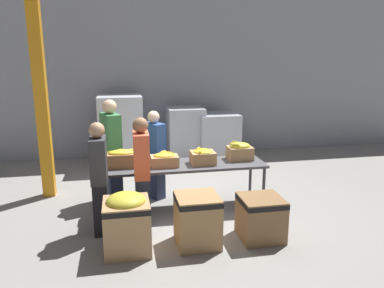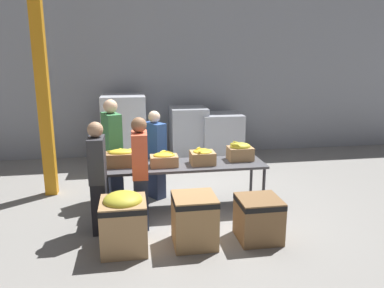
{
  "view_description": "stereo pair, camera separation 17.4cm",
  "coord_description": "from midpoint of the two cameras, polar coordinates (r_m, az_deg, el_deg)",
  "views": [
    {
      "loc": [
        -1.0,
        -5.76,
        2.5
      ],
      "look_at": [
        0.16,
        0.13,
        1.06
      ],
      "focal_mm": 35.0,
      "sensor_mm": 36.0,
      "label": 1
    },
    {
      "loc": [
        -0.83,
        -5.79,
        2.5
      ],
      "look_at": [
        0.16,
        0.13,
        1.06
      ],
      "focal_mm": 35.0,
      "sensor_mm": 36.0,
      "label": 2
    }
  ],
  "objects": [
    {
      "name": "pallet_stack_2",
      "position": [
        9.09,
        4.86,
        1.06
      ],
      "size": [
        1.05,
        1.05,
        1.13
      ],
      "color": "olive",
      "rests_on": "ground_plane"
    },
    {
      "name": "banana_box_3",
      "position": [
        6.36,
        8.11,
        -1.09
      ],
      "size": [
        0.41,
        0.37,
        0.31
      ],
      "color": "tan",
      "rests_on": "sorting_table"
    },
    {
      "name": "banana_box_2",
      "position": [
        6.07,
        2.43,
        -1.91
      ],
      "size": [
        0.39,
        0.34,
        0.27
      ],
      "color": "tan",
      "rests_on": "sorting_table"
    },
    {
      "name": "banana_box_1",
      "position": [
        5.96,
        -3.45,
        -2.34
      ],
      "size": [
        0.44,
        0.28,
        0.25
      ],
      "color": "tan",
      "rests_on": "sorting_table"
    },
    {
      "name": "volunteer_0",
      "position": [
        6.58,
        -11.26,
        -1.03
      ],
      "size": [
        0.37,
        0.53,
        1.77
      ],
      "rotation": [
        0.0,
        0.0,
        -1.25
      ],
      "color": "#2D3856",
      "rests_on": "ground_plane"
    },
    {
      "name": "sorting_table",
      "position": [
        6.11,
        -0.43,
        -3.52
      ],
      "size": [
        2.64,
        0.76,
        0.77
      ],
      "color": "#4C4C51",
      "rests_on": "ground_plane"
    },
    {
      "name": "volunteer_3",
      "position": [
        5.47,
        -6.96,
        -4.51
      ],
      "size": [
        0.23,
        0.45,
        1.65
      ],
      "rotation": [
        0.0,
        0.0,
        1.54
      ],
      "color": "#2D3856",
      "rests_on": "ground_plane"
    },
    {
      "name": "volunteer_1",
      "position": [
        6.6,
        -4.91,
        -1.71
      ],
      "size": [
        0.4,
        0.47,
        1.56
      ],
      "rotation": [
        0.0,
        0.0,
        -0.99
      ],
      "color": "#2D3856",
      "rests_on": "ground_plane"
    },
    {
      "name": "donation_bin_1",
      "position": [
        5.08,
        1.36,
        -11.25
      ],
      "size": [
        0.57,
        0.57,
        0.69
      ],
      "color": "#A37A4C",
      "rests_on": "ground_plane"
    },
    {
      "name": "pallet_stack_1",
      "position": [
        8.73,
        -9.72,
        2.0
      ],
      "size": [
        1.06,
        1.06,
        1.61
      ],
      "color": "olive",
      "rests_on": "ground_plane"
    },
    {
      "name": "ground_plane",
      "position": [
        6.35,
        -0.42,
        -9.69
      ],
      "size": [
        30.0,
        30.0,
        0.0
      ],
      "primitive_type": "plane",
      "color": "gray"
    },
    {
      "name": "wall_back",
      "position": [
        9.43,
        -3.92,
        10.4
      ],
      "size": [
        16.0,
        0.08,
        4.0
      ],
      "color": "#9399A3",
      "rests_on": "ground_plane"
    },
    {
      "name": "donation_bin_0",
      "position": [
        4.99,
        -9.37,
        -11.33
      ],
      "size": [
        0.59,
        0.59,
        0.79
      ],
      "color": "tan",
      "rests_on": "ground_plane"
    },
    {
      "name": "pallet_stack_0",
      "position": [
        8.98,
        0.01,
        1.45
      ],
      "size": [
        0.93,
        0.93,
        1.28
      ],
      "color": "olive",
      "rests_on": "ground_plane"
    },
    {
      "name": "support_pillar",
      "position": [
        6.99,
        -21.17,
        8.48
      ],
      "size": [
        0.2,
        0.2,
        4.0
      ],
      "color": "orange",
      "rests_on": "ground_plane"
    },
    {
      "name": "banana_box_0",
      "position": [
        6.03,
        -9.9,
        -2.07
      ],
      "size": [
        0.5,
        0.3,
        0.28
      ],
      "color": "olive",
      "rests_on": "sorting_table"
    },
    {
      "name": "volunteer_2",
      "position": [
        5.43,
        -13.22,
        -5.13
      ],
      "size": [
        0.22,
        0.43,
        1.61
      ],
      "rotation": [
        0.0,
        0.0,
        1.56
      ],
      "color": "black",
      "rests_on": "ground_plane"
    },
    {
      "name": "donation_bin_2",
      "position": [
        5.33,
        11.04,
        -10.85
      ],
      "size": [
        0.57,
        0.57,
        0.6
      ],
      "color": "olive",
      "rests_on": "ground_plane"
    }
  ]
}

